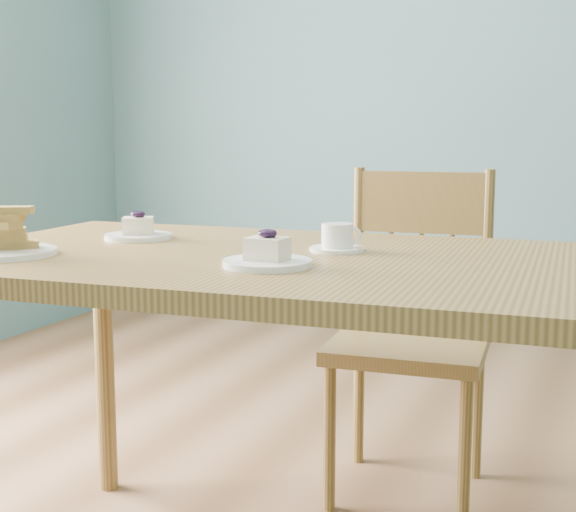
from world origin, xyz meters
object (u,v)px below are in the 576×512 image
Objects in this scene: dining_chair at (411,330)px; biscotti_plate at (2,239)px; coffee_cup at (338,239)px; dining_table at (279,291)px; cheesecake_plate_far at (138,232)px; cheesecake_plate_near at (267,257)px.

biscotti_plate is at bearing -130.41° from dining_chair.
dining_chair is at bearing 54.70° from biscotti_plate.
dining_table is at bearing -144.87° from coffee_cup.
biscotti_plate reaches higher than coffee_cup.
biscotti_plate is at bearing -161.71° from coffee_cup.
cheesecake_plate_far is 0.73× the size of biscotti_plate.
biscotti_plate is (-0.12, -0.34, 0.02)m from cheesecake_plate_far.
cheesecake_plate_near is 0.78× the size of biscotti_plate.
cheesecake_plate_near is at bearing -27.58° from cheesecake_plate_far.
coffee_cup is at bearing 0.54° from cheesecake_plate_far.
biscotti_plate is at bearing -170.73° from cheesecake_plate_near.
dining_chair is 0.91m from cheesecake_plate_near.
biscotti_plate reaches higher than dining_table.
biscotti_plate is (-0.55, -0.25, 0.11)m from dining_table.
cheesecake_plate_near is (-0.08, -0.84, 0.33)m from dining_chair.
dining_chair is 0.69m from coffee_cup.
cheesecake_plate_near is at bearing -100.35° from dining_chair.
cheesecake_plate_near is 0.53m from cheesecake_plate_far.
cheesecake_plate_near reaches higher than dining_table.
biscotti_plate is (-0.65, -0.35, 0.01)m from coffee_cup.
dining_chair is at bearing 78.25° from coffee_cup.
cheesecake_plate_near is 0.26m from coffee_cup.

